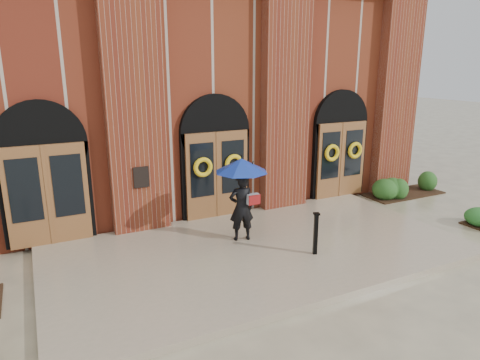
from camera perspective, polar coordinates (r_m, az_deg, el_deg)
ground at (r=10.53m, az=3.02°, el=-10.03°), size 90.00×90.00×0.00m
landing at (r=10.62m, az=2.63°, el=-9.36°), size 10.00×5.30×0.15m
church_building at (r=17.73m, az=-11.17°, el=11.73°), size 16.20×12.53×7.00m
man_with_umbrella at (r=10.56m, az=0.21°, el=-0.47°), size 1.57×1.57×2.12m
metal_post at (r=10.20m, az=10.06°, el=-6.92°), size 0.18×0.18×1.02m
hedge_wall_right at (r=16.25m, az=21.00°, el=-0.62°), size 2.66×1.06×0.68m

